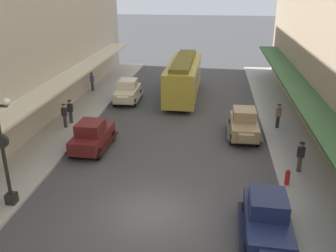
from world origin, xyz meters
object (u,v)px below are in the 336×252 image
Objects in this scene: streetcar at (183,76)px; pedestrian_4 at (92,82)px; parked_car_0 at (267,218)px; pedestrian_2 at (65,115)px; parked_car_2 at (244,123)px; lamp_post_with_clock at (2,147)px; parked_car_1 at (128,91)px; fire_hydrant at (287,177)px; parked_car_3 at (92,135)px; pedestrian_1 at (70,111)px; pedestrian_0 at (300,157)px; pedestrian_3 at (278,116)px.

streetcar is 8.47m from pedestrian_4.
pedestrian_4 is at bearing 124.85° from parked_car_0.
pedestrian_2 is at bearing -131.36° from streetcar.
parked_car_2 is at bearing -33.75° from pedestrian_4.
pedestrian_2 is (-7.43, -8.44, -0.89)m from streetcar.
parked_car_0 is at bearing -4.43° from lamp_post_with_clock.
parked_car_1 is 0.45× the size of streetcar.
parked_car_0 is at bearing -109.99° from fire_hydrant.
parked_car_0 is at bearing -37.56° from parked_car_3.
streetcar reaches higher than parked_car_3.
parked_car_1 is 2.57× the size of pedestrian_4.
fire_hydrant is at bearing 70.01° from parked_car_0.
parked_car_3 is (-9.48, 7.29, 0.00)m from parked_car_0.
parked_car_0 is 16.53m from pedestrian_1.
parked_car_0 is 1.01× the size of parked_car_2.
pedestrian_1 is at bearing 138.07° from parked_car_0.
parked_car_2 is 5.45m from pedestrian_0.
pedestrian_2 is (-2.86, -6.75, 0.07)m from parked_car_1.
lamp_post_with_clock is at bearing -83.06° from pedestrian_2.
parked_car_3 is 4.08m from pedestrian_2.
pedestrian_2 and pedestrian_4 have the same top height.
parked_car_0 is 1.00× the size of parked_car_1.
parked_car_0 is 5.24× the size of fire_hydrant.
pedestrian_2 is (-0.08, -0.88, 0.00)m from pedestrian_1.
parked_car_2 is 0.44× the size of streetcar.
pedestrian_2 is (-14.75, 4.53, 0.00)m from pedestrian_0.
pedestrian_2 is at bearing -112.94° from parked_car_1.
parked_car_1 is 16.39m from pedestrian_0.
parked_car_1 is 12.69m from pedestrian_3.
pedestrian_0 is 15.43m from pedestrian_2.
pedestrian_2 and pedestrian_3 have the same top height.
parked_car_2 reaches higher than pedestrian_0.
parked_car_0 reaches higher than pedestrian_4.
pedestrian_4 is (-15.72, 13.54, 0.00)m from pedestrian_0.
streetcar is 9.77m from pedestrian_3.
fire_hydrant is 7.86m from pedestrian_3.
pedestrian_1 is at bearing 126.86° from parked_car_3.
pedestrian_1 is at bearing -115.34° from parked_car_1.
parked_car_3 is 2.57× the size of pedestrian_1.
pedestrian_0 is at bearing -40.73° from pedestrian_4.
pedestrian_3 is (13.40, 11.09, -1.97)m from lamp_post_with_clock.
pedestrian_1 is at bearing 95.93° from lamp_post_with_clock.
parked_car_0 is 19.41m from parked_car_1.
pedestrian_0 is 15.63m from pedestrian_1.
pedestrian_3 is at bearing -23.01° from parked_car_1.
pedestrian_2 is at bearing 96.94° from lamp_post_with_clock.
parked_car_2 reaches higher than pedestrian_3.
pedestrian_2 is at bearing -172.99° from pedestrian_3.
parked_car_3 is 5.23× the size of fire_hydrant.
pedestrian_0 reaches higher than fire_hydrant.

